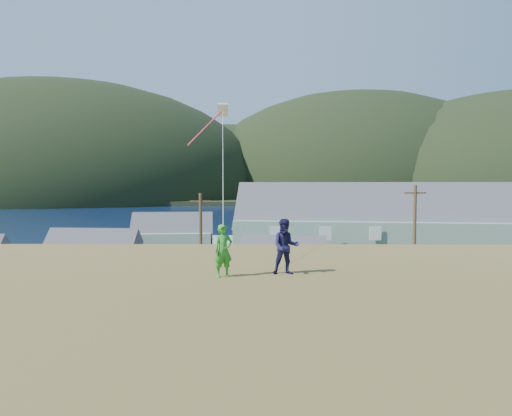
{
  "coord_description": "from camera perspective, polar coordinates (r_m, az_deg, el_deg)",
  "views": [
    {
      "loc": [
        2.6,
        -32.49,
        9.85
      ],
      "look_at": [
        2.46,
        -12.47,
        8.8
      ],
      "focal_mm": 32.0,
      "sensor_mm": 36.0,
      "label": 1
    }
  ],
  "objects": [
    {
      "name": "shed_palegreen_near",
      "position": [
        47.66,
        -19.95,
        -6.07
      ],
      "size": [
        9.47,
        6.35,
        6.58
      ],
      "rotation": [
        0.0,
        0.0,
        -0.08
      ],
      "color": "slate",
      "rests_on": "waterfront_lot"
    },
    {
      "name": "lodge",
      "position": [
        52.86,
        16.52,
        -2.75
      ],
      "size": [
        35.39,
        13.78,
        12.13
      ],
      "rotation": [
        0.0,
        0.0,
        -0.12
      ],
      "color": "slate",
      "rests_on": "waterfront_lot"
    },
    {
      "name": "parked_cars",
      "position": [
        55.95,
        -13.23,
        -6.36
      ],
      "size": [
        24.38,
        12.23,
        1.58
      ],
      "color": "navy",
      "rests_on": "waterfront_lot"
    },
    {
      "name": "wharf",
      "position": [
        73.6,
        -6.33,
        -4.36
      ],
      "size": [
        26.0,
        14.0,
        0.9
      ],
      "primitive_type": "cube",
      "color": "gray",
      "rests_on": "ground"
    },
    {
      "name": "utility_poles",
      "position": [
        34.76,
        -8.36,
        -5.34
      ],
      "size": [
        35.18,
        0.24,
        9.67
      ],
      "color": "#47331E",
      "rests_on": "waterfront_lot"
    },
    {
      "name": "ground",
      "position": [
        34.05,
        -4.12,
        -13.82
      ],
      "size": [
        900.0,
        900.0,
        0.0
      ],
      "primitive_type": "plane",
      "color": "#0A1638",
      "rests_on": "ground"
    },
    {
      "name": "waterfront_lot",
      "position": [
        50.52,
        -2.59,
        -8.18
      ],
      "size": [
        72.0,
        36.0,
        0.12
      ],
      "primitive_type": "cube",
      "color": "#28282B",
      "rests_on": "ground"
    },
    {
      "name": "kite_flyer_navy",
      "position": [
        13.45,
        3.72,
        -4.84
      ],
      "size": [
        0.82,
        0.65,
        1.63
      ],
      "primitive_type": "imported",
      "rotation": [
        0.0,
        0.0,
        0.04
      ],
      "color": "#19163E",
      "rests_on": "hillside"
    },
    {
      "name": "grass_strip",
      "position": [
        32.13,
        -4.41,
        -14.76
      ],
      "size": [
        110.0,
        8.0,
        0.1
      ],
      "primitive_type": "cube",
      "color": "#4C3D19",
      "rests_on": "ground"
    },
    {
      "name": "far_shore",
      "position": [
        362.61,
        -0.01,
        1.6
      ],
      "size": [
        900.0,
        320.0,
        2.0
      ],
      "primitive_type": "cube",
      "color": "black",
      "rests_on": "ground"
    },
    {
      "name": "far_hills",
      "position": [
        313.71,
        6.44,
        1.55
      ],
      "size": [
        760.0,
        265.0,
        143.0
      ],
      "color": "black",
      "rests_on": "ground"
    },
    {
      "name": "shed_white",
      "position": [
        41.6,
        3.35,
        -7.34
      ],
      "size": [
        8.41,
        6.18,
        6.19
      ],
      "rotation": [
        0.0,
        0.0,
        -0.15
      ],
      "color": "white",
      "rests_on": "waterfront_lot"
    },
    {
      "name": "shed_palegreen_far",
      "position": [
        62.81,
        -10.41,
        -3.5
      ],
      "size": [
        11.42,
        7.23,
        7.31
      ],
      "rotation": [
        0.0,
        0.0,
        0.1
      ],
      "color": "gray",
      "rests_on": "waterfront_lot"
    },
    {
      "name": "kite_rig",
      "position": [
        20.76,
        -4.5,
        11.69
      ],
      "size": [
        0.95,
        4.15,
        9.08
      ],
      "color": "beige",
      "rests_on": "ground"
    },
    {
      "name": "kite_flyer_green",
      "position": [
        13.08,
        -4.11,
        -5.35
      ],
      "size": [
        0.65,
        0.56,
        1.5
      ],
      "primitive_type": "imported",
      "rotation": [
        0.0,
        0.0,
        0.44
      ],
      "color": "#2B8C26",
      "rests_on": "hillside"
    }
  ]
}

